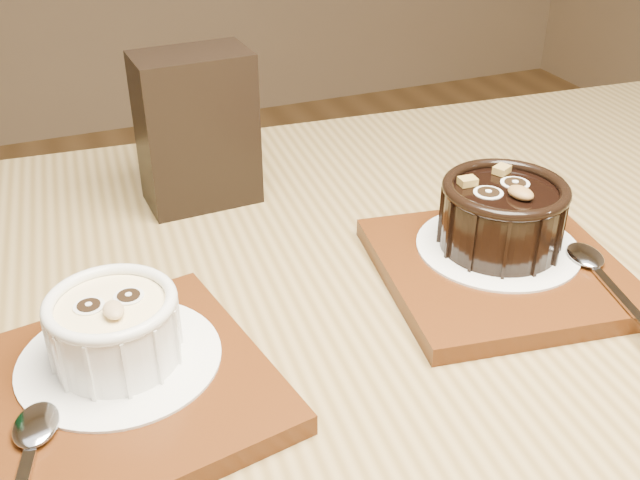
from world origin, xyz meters
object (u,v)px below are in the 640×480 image
(ramekin_dark, at_px, (503,213))
(tray_right, at_px, (499,269))
(condiment_stand, at_px, (197,130))
(ramekin_white, at_px, (114,326))
(tray_left, at_px, (119,392))
(table, at_px, (348,440))

(ramekin_dark, bearing_deg, tray_right, -130.52)
(ramekin_dark, relative_size, condiment_stand, 0.70)
(ramekin_white, height_order, tray_right, ramekin_white)
(tray_left, relative_size, ramekin_white, 2.18)
(ramekin_white, bearing_deg, tray_right, -1.46)
(ramekin_dark, bearing_deg, table, -173.13)
(table, distance_m, condiment_stand, 0.30)
(ramekin_white, height_order, condiment_stand, condiment_stand)
(ramekin_white, distance_m, tray_right, 0.30)
(tray_right, relative_size, ramekin_dark, 1.84)
(tray_left, xyz_separation_m, ramekin_dark, (0.31, 0.05, 0.04))
(tray_left, xyz_separation_m, ramekin_white, (0.00, 0.02, 0.03))
(condiment_stand, bearing_deg, ramekin_dark, -46.06)
(tray_right, bearing_deg, tray_left, -174.29)
(tray_right, bearing_deg, table, -166.46)
(ramekin_dark, bearing_deg, condiment_stand, 121.98)
(table, distance_m, ramekin_white, 0.20)
(tray_left, height_order, condiment_stand, condiment_stand)
(condiment_stand, bearing_deg, ramekin_white, -116.37)
(table, distance_m, tray_right, 0.18)
(tray_left, bearing_deg, condiment_stand, 64.69)
(ramekin_white, relative_size, tray_right, 0.46)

